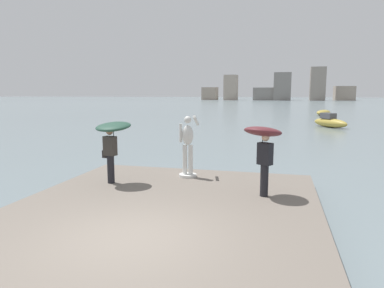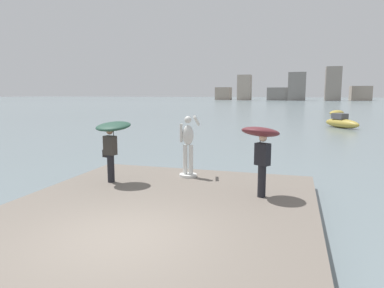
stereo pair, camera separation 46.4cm
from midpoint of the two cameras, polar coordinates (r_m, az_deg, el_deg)
ground_plane at (r=46.24m, az=10.34°, el=4.24°), size 400.00×400.00×0.00m
pier at (r=8.78m, az=-6.88°, el=-11.84°), size 7.71×9.31×0.40m
statue_white_figure at (r=11.76m, az=-1.82°, el=-0.52°), size 0.59×0.86×2.08m
onlooker_left at (r=11.17m, az=-13.95°, el=1.43°), size 1.29×1.30×1.96m
onlooker_right at (r=9.67m, az=10.16°, el=0.55°), size 1.42×1.43×1.97m
boat_near at (r=35.08m, az=21.10°, el=3.37°), size 3.21×4.10×1.32m
boat_mid at (r=53.30m, az=20.32°, el=4.80°), size 2.93×4.04×0.76m
distant_skyline at (r=151.32m, az=14.08°, el=8.63°), size 62.37×13.17×13.16m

